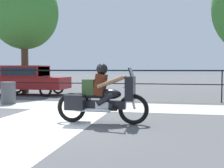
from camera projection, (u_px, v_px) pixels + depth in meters
ground_plane at (48, 124)px, 7.05m from camera, size 120.00×120.00×0.00m
sidewalk_band at (86, 106)px, 10.38m from camera, size 44.00×2.40×0.01m
crosswalk_band at (34, 125)px, 6.91m from camera, size 2.71×6.00×0.01m
fence_railing at (100, 76)px, 12.38m from camera, size 36.00×0.05×1.34m
motorcycle at (101, 97)px, 7.09m from camera, size 2.38×0.76×1.52m
parked_car at (29, 78)px, 14.84m from camera, size 3.97×1.75×1.55m
trash_bin at (8, 93)px, 10.95m from camera, size 0.58×0.58×0.87m
tree_behind_car at (24, 12)px, 15.85m from camera, size 3.85×3.85×6.73m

